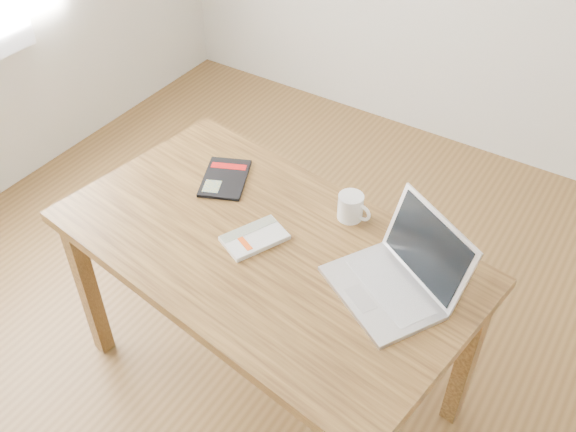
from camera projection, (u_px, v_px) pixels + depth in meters
The scene contains 6 objects.
room at pixel (272, 86), 1.64m from camera, with size 4.04×4.04×2.70m.
desk at pixel (266, 263), 2.14m from camera, with size 1.47×0.97×0.75m.
white_guidebook at pixel (255, 238), 2.09m from camera, with size 0.20×0.24×0.02m.
black_guidebook at pixel (225, 178), 2.33m from camera, with size 0.23×0.27×0.01m.
laptop at pixel (398, 276), 1.90m from camera, with size 0.45×0.44×0.24m.
coffee_mug at pixel (351, 207), 2.14m from camera, with size 0.12×0.09×0.09m.
Camera 1 is at (0.75, -1.20, 2.19)m, focal length 40.00 mm.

